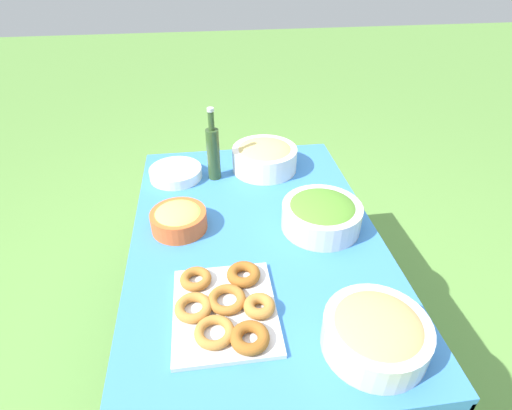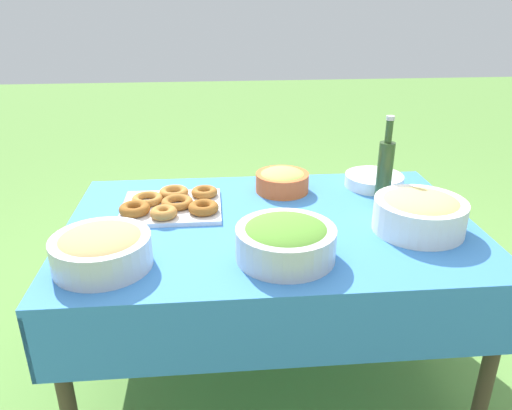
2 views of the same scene
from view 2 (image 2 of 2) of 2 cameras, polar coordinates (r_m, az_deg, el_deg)
ground_plane at (r=2.15m, az=1.47°, el=-18.74°), size 14.00×14.00×0.00m
picnic_table at (r=1.80m, az=1.67°, el=-4.44°), size 1.43×0.93×0.69m
salad_bowl at (r=1.51m, az=3.41°, el=-3.95°), size 0.30×0.30×0.12m
pasta_bowl at (r=1.76m, az=18.21°, el=-0.75°), size 0.31×0.31×0.13m
donut_platter at (r=1.88m, az=-9.62°, el=0.09°), size 0.39×0.34×0.05m
plate_stack at (r=2.13m, az=13.32°, el=2.76°), size 0.24×0.24×0.05m
olive_oil_bottle at (r=1.93m, az=14.51°, el=3.90°), size 0.06×0.06×0.34m
bread_bowl at (r=1.53m, az=-17.27°, el=-4.74°), size 0.29×0.29×0.12m
fruit_bowl at (r=2.02m, az=3.01°, el=2.87°), size 0.21×0.21×0.10m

